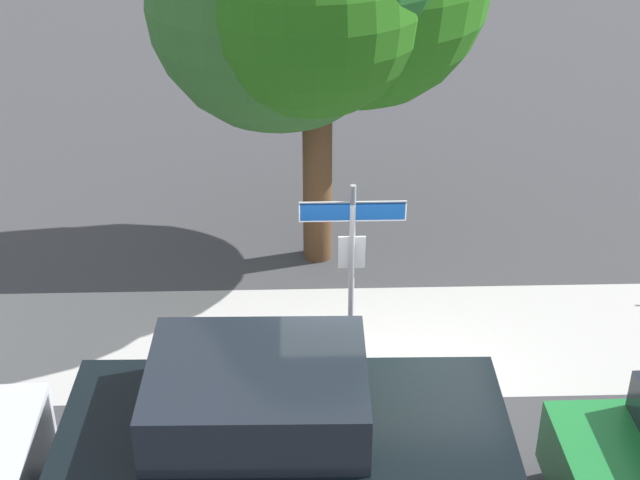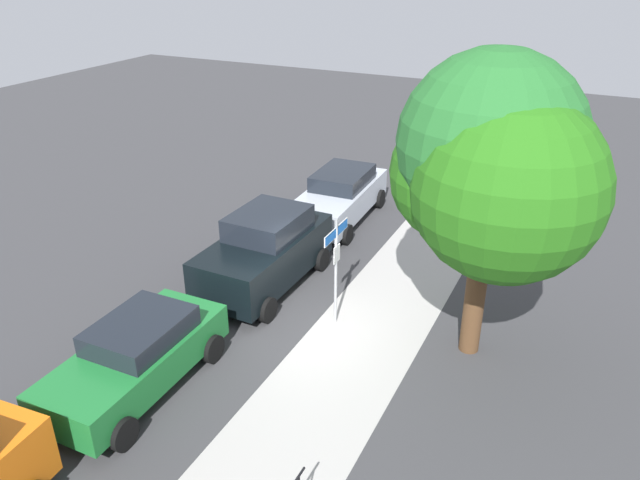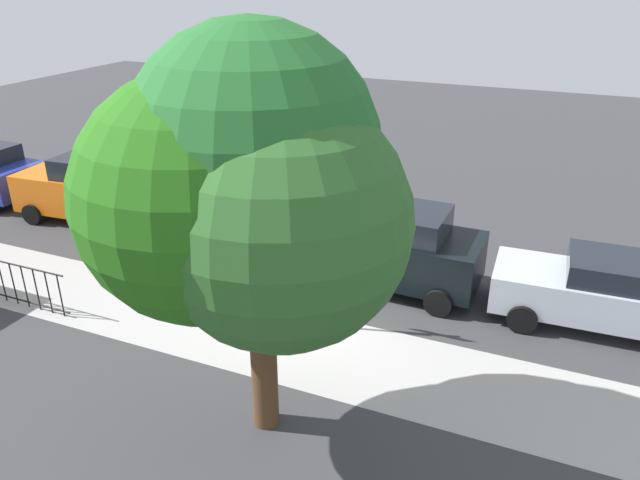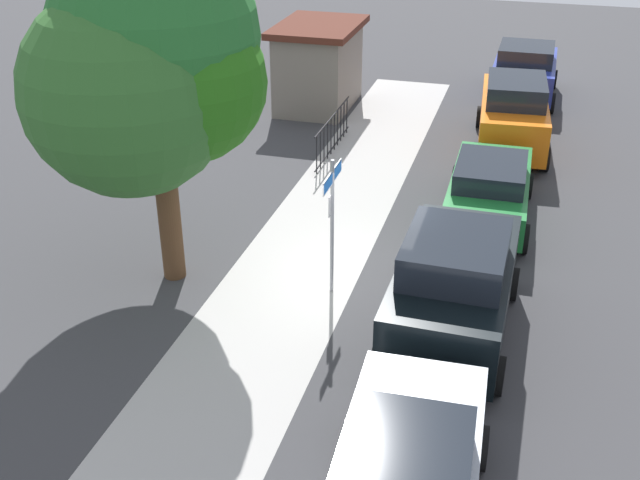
{
  "view_description": "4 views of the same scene",
  "coord_description": "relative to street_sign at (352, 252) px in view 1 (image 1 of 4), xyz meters",
  "views": [
    {
      "loc": [
        -1.07,
        -8.88,
        7.15
      ],
      "look_at": [
        -0.77,
        1.26,
        1.57
      ],
      "focal_mm": 51.26,
      "sensor_mm": 36.0,
      "label": 1
    },
    {
      "loc": [
        11.01,
        5.53,
        8.31
      ],
      "look_at": [
        -0.74,
        -0.17,
        1.95
      ],
      "focal_mm": 34.29,
      "sensor_mm": 36.0,
      "label": 2
    },
    {
      "loc": [
        -4.85,
        10.87,
        7.25
      ],
      "look_at": [
        -0.13,
        -0.19,
        1.78
      ],
      "focal_mm": 34.17,
      "sensor_mm": 36.0,
      "label": 3
    },
    {
      "loc": [
        -12.87,
        -2.93,
        7.97
      ],
      "look_at": [
        -1.46,
        0.34,
        1.65
      ],
      "focal_mm": 43.43,
      "sensor_mm": 36.0,
      "label": 4
    }
  ],
  "objects": [
    {
      "name": "sidewalk_strip",
      "position": [
        2.42,
        0.9,
        -1.87
      ],
      "size": [
        24.0,
        2.6,
        0.0
      ],
      "primitive_type": "cube",
      "color": "#A7A4A0",
      "rests_on": "ground_plane"
    },
    {
      "name": "car_black",
      "position": [
        -0.83,
        -2.42,
        -0.85
      ],
      "size": [
        4.33,
        2.16,
        2.04
      ],
      "rotation": [
        0.0,
        0.0,
        -0.02
      ],
      "color": "black",
      "rests_on": "ground_plane"
    },
    {
      "name": "street_sign",
      "position": [
        0.0,
        0.0,
        0.0
      ],
      "size": [
        1.23,
        0.07,
        2.74
      ],
      "color": "#9EA0A5",
      "rests_on": "ground_plane"
    },
    {
      "name": "ground_plane",
      "position": [
        0.42,
        -0.4,
        -1.87
      ],
      "size": [
        60.0,
        60.0,
        0.0
      ],
      "primitive_type": "plane",
      "color": "#38383A"
    }
  ]
}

